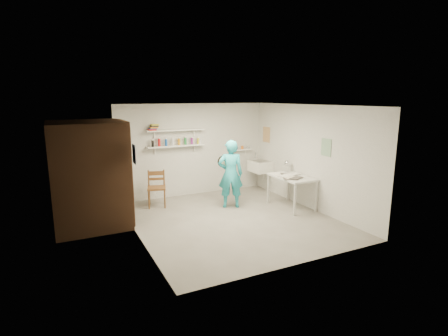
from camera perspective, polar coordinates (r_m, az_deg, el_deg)
name	(u,v)px	position (r m, az deg, el deg)	size (l,w,h in m)	color
floor	(232,220)	(7.53, 1.36, -8.48)	(4.00, 4.50, 0.02)	slate
ceiling	(233,105)	(7.07, 1.46, 10.26)	(4.00, 4.50, 0.02)	silver
wall_back	(193,150)	(9.24, -5.11, 2.99)	(4.00, 0.02, 2.40)	silver
wall_front	(303,190)	(5.36, 12.70, -3.56)	(4.00, 0.02, 2.40)	silver
wall_left	(134,174)	(6.54, -14.41, -0.91)	(0.02, 4.50, 2.40)	silver
wall_right	(309,157)	(8.31, 13.78, 1.75)	(0.02, 4.50, 2.40)	silver
doorway_recess	(125,173)	(7.59, -15.84, -0.82)	(0.02, 0.90, 2.00)	black
corridor_box	(89,174)	(7.49, -21.20, -0.94)	(1.40, 1.50, 2.10)	brown
door_lintel	(123,123)	(7.45, -16.14, 7.11)	(0.06, 1.05, 0.10)	brown
door_jamb_near	(131,178)	(7.11, -14.94, -1.58)	(0.06, 0.10, 2.00)	brown
door_jamb_far	(122,169)	(8.08, -16.36, -0.12)	(0.06, 0.10, 2.00)	brown
shelf_lower	(176,146)	(8.93, -7.83, 3.60)	(1.50, 0.22, 0.03)	white
shelf_upper	(176,130)	(8.88, -7.90, 6.16)	(1.50, 0.22, 0.03)	white
ledge_shelf	(239,150)	(9.73, 2.53, 2.99)	(0.70, 0.14, 0.03)	white
poster_left	(134,154)	(6.53, -14.46, 2.20)	(0.01, 0.28, 0.36)	#334C7F
poster_right_a	(266,135)	(9.69, 6.94, 5.44)	(0.01, 0.34, 0.42)	#995933
poster_right_b	(326,147)	(7.85, 16.33, 3.26)	(0.01, 0.30, 0.38)	#3F724C
belfast_sink	(260,166)	(9.60, 5.95, 0.28)	(0.48, 0.60, 0.30)	white
man	(231,174)	(8.14, 1.08, -0.99)	(0.58, 0.38, 1.60)	#26AEBF
wall_clock	(224,162)	(8.23, -0.07, 1.05)	(0.29, 0.29, 0.04)	beige
wooden_chair	(157,188)	(8.41, -10.95, -3.22)	(0.42, 0.40, 0.91)	brown
work_table	(291,192)	(8.37, 10.93, -3.84)	(0.68, 1.13, 0.75)	silver
desk_lamp	(287,163)	(8.70, 10.27, 0.80)	(0.14, 0.14, 0.14)	silver
spray_cans	(176,142)	(8.91, -7.84, 4.24)	(1.29, 0.06, 0.17)	black
book_stack	(154,127)	(8.71, -11.43, 6.50)	(0.26, 0.14, 0.14)	red
ledge_pots	(239,148)	(9.72, 2.53, 3.34)	(0.48, 0.07, 0.09)	silver
papers	(292,176)	(8.28, 11.03, -1.23)	(0.30, 0.22, 0.03)	silver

